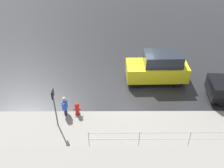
{
  "coord_description": "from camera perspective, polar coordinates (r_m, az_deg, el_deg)",
  "views": [
    {
      "loc": [
        1.5,
        13.16,
        9.51
      ],
      "look_at": [
        1.45,
        1.16,
        0.9
      ],
      "focal_mm": 40.0,
      "sensor_mm": 36.0,
      "label": 1
    }
  ],
  "objects": [
    {
      "name": "moving_hatchback",
      "position": [
        16.34,
        10.52,
        3.7
      ],
      "size": [
        3.93,
        1.78,
        2.06
      ],
      "color": "yellow",
      "rests_on": "ground"
    },
    {
      "name": "fire_hydrant",
      "position": [
        13.91,
        -7.95,
        -5.7
      ],
      "size": [
        0.42,
        0.31,
        0.8
      ],
      "color": "red",
      "rests_on": "ground"
    },
    {
      "name": "sign_post",
      "position": [
        12.68,
        -13.09,
        -4.2
      ],
      "size": [
        0.07,
        0.44,
        2.4
      ],
      "color": "#4C4C51",
      "rests_on": "ground"
    },
    {
      "name": "kerb_strip",
      "position": [
        13.14,
        6.5,
        -10.91
      ],
      "size": [
        24.0,
        3.2,
        0.04
      ],
      "primitive_type": "cube",
      "color": "gray",
      "rests_on": "ground"
    },
    {
      "name": "ground_plane",
      "position": [
        16.31,
        5.07,
        -0.19
      ],
      "size": [
        60.0,
        60.0,
        0.0
      ],
      "primitive_type": "plane",
      "color": "black"
    },
    {
      "name": "metal_railing",
      "position": [
        12.15,
        11.96,
        -11.71
      ],
      "size": [
        7.15,
        0.04,
        1.05
      ],
      "color": "#B7BABF",
      "rests_on": "ground"
    },
    {
      "name": "pedestrian",
      "position": [
        13.83,
        -10.74,
        -4.77
      ],
      "size": [
        0.24,
        0.57,
        1.22
      ],
      "color": "blue",
      "rests_on": "ground"
    }
  ]
}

